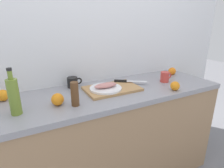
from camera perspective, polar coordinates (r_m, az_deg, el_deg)
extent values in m
cube|color=white|center=(1.70, -7.13, 12.37)|extent=(3.20, 0.05, 2.50)
cube|color=#9E7A56|center=(1.71, -1.96, -17.17)|extent=(2.00, 0.58, 0.86)
cube|color=gray|center=(1.49, -2.15, -3.07)|extent=(2.00, 0.60, 0.04)
cube|color=tan|center=(1.52, 0.00, -1.42)|extent=(0.43, 0.28, 0.02)
cylinder|color=white|center=(1.48, -1.90, -1.35)|extent=(0.25, 0.25, 0.01)
ellipsoid|color=tan|center=(1.47, -1.91, -0.41)|extent=(0.19, 0.08, 0.04)
cube|color=silver|center=(1.65, 7.62, 0.78)|extent=(0.17, 0.13, 0.00)
cube|color=black|center=(1.65, 2.59, 0.94)|extent=(0.10, 0.08, 0.02)
cylinder|color=olive|center=(1.24, -27.68, -3.56)|extent=(0.06, 0.06, 0.22)
cylinder|color=olive|center=(1.20, -28.65, 2.41)|extent=(0.03, 0.03, 0.05)
cylinder|color=black|center=(1.19, -28.89, 3.93)|extent=(0.03, 0.03, 0.02)
cylinder|color=black|center=(1.60, -11.95, 0.49)|extent=(0.09, 0.09, 0.09)
torus|color=black|center=(1.62, -10.07, 0.93)|extent=(0.06, 0.01, 0.06)
cylinder|color=#CC3F38|center=(1.78, 15.77, 2.09)|extent=(0.08, 0.08, 0.09)
torus|color=#CC3F38|center=(1.81, 16.96, 2.44)|extent=(0.06, 0.01, 0.06)
sphere|color=orange|center=(2.04, 17.85, 3.74)|extent=(0.08, 0.08, 0.08)
sphere|color=orange|center=(1.51, -30.34, -3.02)|extent=(0.08, 0.08, 0.08)
sphere|color=orange|center=(1.59, 18.66, -0.55)|extent=(0.07, 0.07, 0.07)
sphere|color=orange|center=(1.29, -16.24, -4.52)|extent=(0.08, 0.08, 0.08)
cylinder|color=brown|center=(1.24, -11.26, -3.02)|extent=(0.05, 0.05, 0.16)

